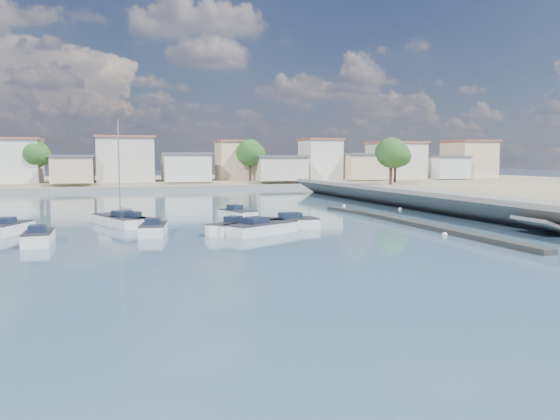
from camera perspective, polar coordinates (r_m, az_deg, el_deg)
The scene contains 17 objects.
ground at distance 70.51m, azimuth -2.89°, elevation 0.82°, with size 400.00×400.00×0.00m, color #2F4B5F.
seawall_walkway at distance 54.60m, azimuth 23.77°, elevation -0.00°, with size 5.00×90.00×1.80m, color slate.
breakwater at distance 47.68m, azimuth 13.35°, elevation -1.29°, with size 2.00×31.02×0.35m.
far_shore_land at distance 121.50m, azimuth -8.86°, elevation 3.00°, with size 160.00×40.00×1.40m, color gray.
far_shore_quay at distance 100.78m, azimuth -7.17°, elevation 2.38°, with size 160.00×2.50×0.80m, color slate.
far_town at distance 108.72m, azimuth -2.14°, elevation 5.02°, with size 113.01×12.80×8.35m.
shore_trees at distance 99.60m, azimuth -2.17°, elevation 5.73°, with size 74.56×38.32×7.92m.
motorboat_a at distance 39.52m, azimuth -23.88°, elevation -2.65°, with size 1.77×4.86×1.48m.
motorboat_b at distance 41.40m, azimuth -13.05°, elevation -1.98°, with size 2.44×4.83×1.48m.
motorboat_c at distance 43.53m, azimuth 0.01°, elevation -1.49°, with size 6.22×2.30×1.48m.
motorboat_d at distance 40.77m, azimuth -5.42°, elevation -1.98°, with size 4.00×3.72×1.48m.
motorboat_e at distance 45.62m, azimuth -26.31°, elevation -1.73°, with size 3.25×4.91×1.48m.
motorboat_f at distance 46.49m, azimuth -15.58°, elevation -1.25°, with size 3.54×3.64×1.48m.
motorboat_g at distance 50.76m, azimuth -4.34°, elevation -0.53°, with size 3.10×5.03×1.48m.
motorboat_h at distance 41.02m, azimuth -1.74°, elevation -1.91°, with size 6.20×4.89×1.48m.
sailboat at distance 47.97m, azimuth -16.48°, elevation -1.04°, with size 4.67×7.24×9.00m.
mooring_buoys at distance 49.81m, azimuth 11.53°, elevation -1.11°, with size 19.40×38.88×0.40m.
Camera 1 is at (-17.03, -28.20, 5.57)m, focal length 35.00 mm.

